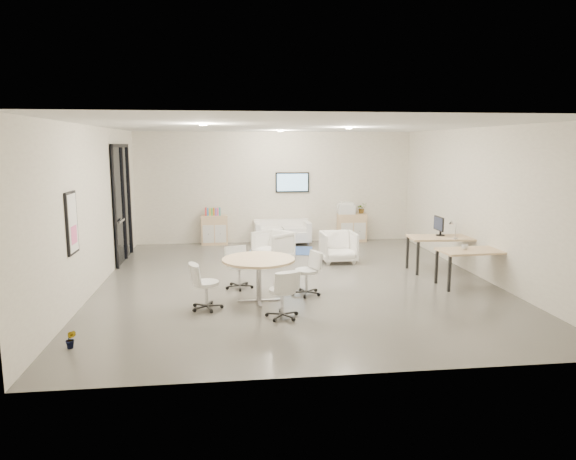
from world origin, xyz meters
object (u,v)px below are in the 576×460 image
(armchair_right, at_px, (338,245))
(armchair_left, at_px, (273,244))
(sideboard_right, at_px, (352,228))
(desk_front, at_px, (476,253))
(loveseat, at_px, (282,233))
(desk_rear, at_px, (443,240))
(round_table, at_px, (259,263))
(sideboard_left, at_px, (215,230))

(armchair_right, bearing_deg, armchair_left, 164.98)
(sideboard_right, xyz_separation_m, desk_front, (1.27, -5.10, 0.26))
(sideboard_right, height_order, loveseat, sideboard_right)
(desk_rear, height_order, round_table, round_table)
(sideboard_right, distance_m, armchair_right, 2.82)
(armchair_left, height_order, armchair_right, armchair_right)
(desk_rear, bearing_deg, armchair_left, 162.46)
(desk_rear, bearing_deg, armchair_right, 156.77)
(sideboard_right, bearing_deg, sideboard_left, 179.90)
(armchair_right, distance_m, desk_rear, 2.45)
(armchair_left, height_order, desk_front, armchair_left)
(armchair_left, relative_size, armchair_right, 0.97)
(sideboard_left, height_order, loveseat, sideboard_left)
(sideboard_left, bearing_deg, armchair_left, -57.05)
(loveseat, xyz_separation_m, desk_rear, (3.26, -3.61, 0.38))
(round_table, bearing_deg, sideboard_right, 60.89)
(round_table, bearing_deg, desk_rear, 22.98)
(sideboard_left, bearing_deg, loveseat, -5.37)
(armchair_right, relative_size, desk_front, 0.56)
(armchair_right, bearing_deg, desk_front, -48.83)
(sideboard_left, relative_size, loveseat, 0.52)
(sideboard_right, height_order, desk_rear, sideboard_right)
(armchair_right, relative_size, desk_rear, 0.53)
(sideboard_right, relative_size, desk_rear, 0.53)
(armchair_left, xyz_separation_m, desk_front, (3.82, -2.84, 0.27))
(loveseat, relative_size, desk_rear, 1.03)
(loveseat, relative_size, armchair_right, 1.93)
(loveseat, distance_m, armchair_right, 2.71)
(armchair_left, bearing_deg, round_table, -48.33)
(loveseat, bearing_deg, desk_front, -57.09)
(desk_rear, bearing_deg, loveseat, 136.77)
(desk_rear, relative_size, round_table, 1.18)
(sideboard_left, relative_size, round_table, 0.64)
(desk_front, bearing_deg, armchair_right, 129.33)
(armchair_right, relative_size, round_table, 0.63)
(round_table, bearing_deg, armchair_right, 54.18)
(sideboard_left, bearing_deg, round_table, -80.77)
(sideboard_right, relative_size, round_table, 0.63)
(armchair_left, distance_m, armchair_right, 1.61)
(loveseat, xyz_separation_m, armchair_left, (-0.46, -2.09, 0.08))
(armchair_left, bearing_deg, loveseat, 128.93)
(sideboard_left, relative_size, armchair_left, 1.04)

